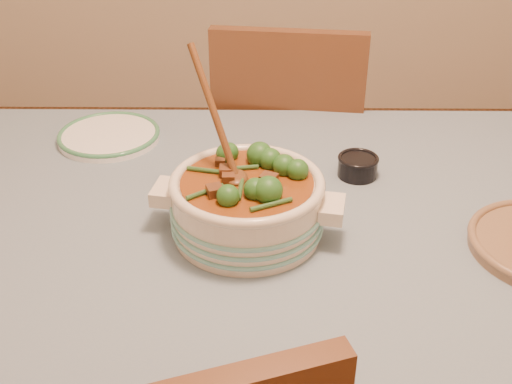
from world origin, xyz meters
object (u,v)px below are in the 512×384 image
Objects in this scene: dining_table at (260,240)px; stew_casserole at (247,200)px; white_plate at (109,135)px; chair_far at (288,145)px; condiment_bowl at (358,165)px.

dining_table is 0.20m from stew_casserole.
white_plate is 0.36× the size of chair_far.
stew_casserole is 0.42× the size of chair_far.
stew_casserole is at bearing -137.52° from condiment_bowl.
condiment_bowl is 0.10× the size of chair_far.
dining_table is 4.05× the size of stew_casserole.
condiment_bowl reaches higher than dining_table.
white_plate is at bearing 40.84° from chair_far.
white_plate is 0.68m from condiment_bowl.
stew_casserole is at bearing -48.32° from white_plate.
chair_far reaches higher than white_plate.
stew_casserole is (-0.03, -0.10, 0.17)m from dining_table.
chair_far is at bearing 34.13° from white_plate.
stew_casserole is 0.84m from chair_far.
dining_table is 4.72× the size of white_plate.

